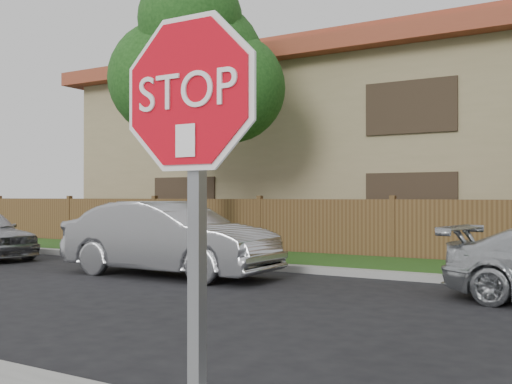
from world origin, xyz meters
The scene contains 3 objects.
tree_left centered at (-8.98, 9.57, 5.22)m, with size 4.80×3.90×7.78m.
stop_sign centered at (-0.76, -1.48, 1.83)m, with size 1.01×0.13×2.55m.
sedan_left centered at (-7.13, 6.18, 0.79)m, with size 1.67×4.78×1.57m, color #9C9DA0.
Camera 1 is at (0.91, -3.69, 1.68)m, focal length 42.00 mm.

